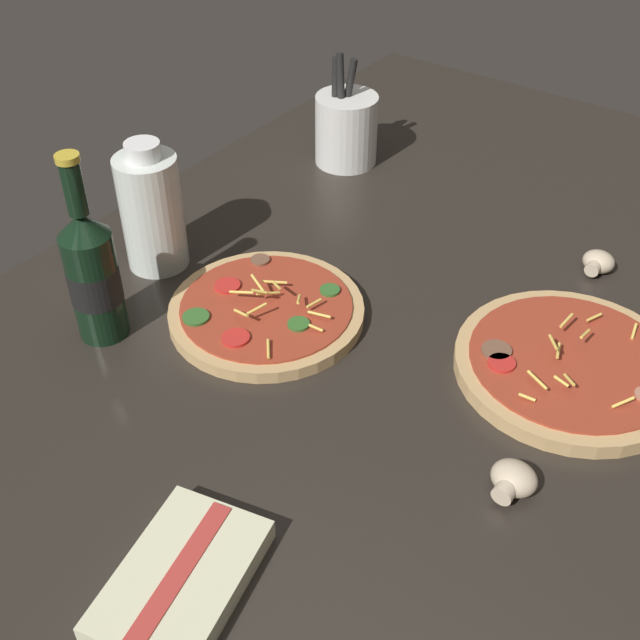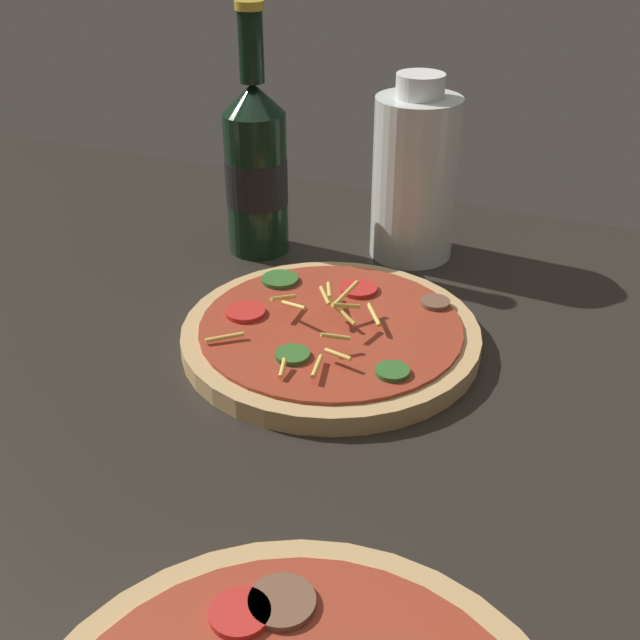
# 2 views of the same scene
# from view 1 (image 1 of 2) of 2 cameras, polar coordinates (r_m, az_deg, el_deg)

# --- Properties ---
(counter_slab) EXTENTS (1.60, 0.90, 0.03)m
(counter_slab) POSITION_cam_1_polar(r_m,az_deg,el_deg) (1.04, 2.81, -0.28)
(counter_slab) COLOR #28231E
(counter_slab) RESTS_ON ground
(pizza_near) EXTENTS (0.27, 0.27, 0.05)m
(pizza_near) POSITION_cam_1_polar(r_m,az_deg,el_deg) (0.99, 17.34, -3.09)
(pizza_near) COLOR tan
(pizza_near) RESTS_ON counter_slab
(pizza_far) EXTENTS (0.25, 0.25, 0.05)m
(pizza_far) POSITION_cam_1_polar(r_m,az_deg,el_deg) (1.03, -3.84, 0.65)
(pizza_far) COLOR tan
(pizza_far) RESTS_ON counter_slab
(beer_bottle) EXTENTS (0.06, 0.06, 0.25)m
(beer_bottle) POSITION_cam_1_polar(r_m,az_deg,el_deg) (0.99, -15.87, 3.22)
(beer_bottle) COLOR black
(beer_bottle) RESTS_ON counter_slab
(oil_bottle) EXTENTS (0.08, 0.08, 0.18)m
(oil_bottle) POSITION_cam_1_polar(r_m,az_deg,el_deg) (1.11, -11.88, 7.64)
(oil_bottle) COLOR silver
(oil_bottle) RESTS_ON counter_slab
(mushroom_left) EXTENTS (0.05, 0.05, 0.03)m
(mushroom_left) POSITION_cam_1_polar(r_m,az_deg,el_deg) (0.84, 13.56, -10.98)
(mushroom_left) COLOR beige
(mushroom_left) RESTS_ON counter_slab
(mushroom_right) EXTENTS (0.05, 0.04, 0.03)m
(mushroom_right) POSITION_cam_1_polar(r_m,az_deg,el_deg) (1.16, 19.16, 3.90)
(mushroom_right) COLOR beige
(mushroom_right) RESTS_ON counter_slab
(utensil_crock) EXTENTS (0.10, 0.10, 0.18)m
(utensil_crock) POSITION_cam_1_polar(r_m,az_deg,el_deg) (1.36, 1.86, 13.47)
(utensil_crock) COLOR silver
(utensil_crock) RESTS_ON counter_slab
(dish_towel) EXTENTS (0.18, 0.14, 0.03)m
(dish_towel) POSITION_cam_1_polar(r_m,az_deg,el_deg) (0.77, -9.83, -17.73)
(dish_towel) COLOR beige
(dish_towel) RESTS_ON counter_slab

